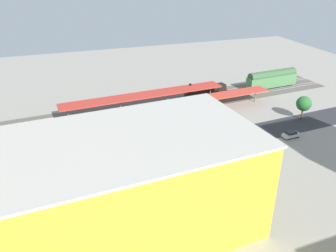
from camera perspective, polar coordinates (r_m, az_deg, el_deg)
name	(u,v)px	position (r m, az deg, el deg)	size (l,w,h in m)	color
ground_plane	(178,139)	(82.87, 1.69, -2.14)	(194.57, 194.57, 0.00)	gray
rail_bed	(153,107)	(100.96, -2.55, 3.20)	(121.61, 13.50, 0.01)	#5B544C
street_asphalt	(186,148)	(78.87, 2.95, -3.73)	(121.61, 9.00, 0.01)	#2D2D33
track_rails	(153,106)	(100.89, -2.56, 3.29)	(121.27, 16.26, 0.12)	#9E9EA8
platform_canopy_near	(181,102)	(93.98, 2.14, 4.00)	(55.99, 8.93, 4.08)	#C63D2D
platform_canopy_far	(145,95)	(98.07, -3.92, 5.16)	(48.30, 8.90, 4.51)	#B73328
locomotive	(207,91)	(109.12, 6.59, 5.82)	(15.36, 3.73, 5.00)	black
passenger_coach	(272,79)	(120.34, 16.91, 7.53)	(18.63, 4.53, 6.15)	black
parked_car_0	(291,135)	(88.32, 19.79, -1.39)	(4.44, 2.11, 1.64)	black
parked_car_1	(263,140)	(84.04, 15.53, -2.19)	(4.60, 2.18, 1.59)	black
parked_car_2	(233,145)	(79.99, 10.75, -3.10)	(4.45, 2.12, 1.78)	black
parked_car_3	(201,152)	(76.06, 5.45, -4.33)	(4.48, 2.19, 1.85)	black
parked_car_4	(163,157)	(74.14, -0.82, -5.12)	(4.05, 1.83, 1.67)	black
construction_building	(121,189)	(52.81, -7.83, -10.28)	(40.46, 21.47, 16.05)	yellow
construction_roof_slab	(118,140)	(48.44, -8.41, -2.40)	(41.06, 22.07, 0.40)	#B7B2A8
box_truck_0	(138,161)	(71.30, -5.03, -5.80)	(8.74, 3.48, 3.30)	black
box_truck_1	(123,162)	(70.86, -7.45, -6.02)	(8.18, 2.34, 3.65)	black
box_truck_2	(87,171)	(69.33, -13.36, -7.37)	(8.83, 3.22, 3.64)	black
street_tree_0	(103,131)	(76.72, -10.79, -0.90)	(5.37, 5.37, 7.67)	brown
street_tree_1	(304,104)	(98.25, 21.69, 3.48)	(4.02, 4.02, 6.52)	brown
street_tree_2	(63,136)	(75.89, -17.12, -1.66)	(4.81, 4.81, 7.75)	brown
traffic_light	(179,144)	(72.28, 1.81, -2.93)	(0.50, 0.36, 6.15)	#333333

